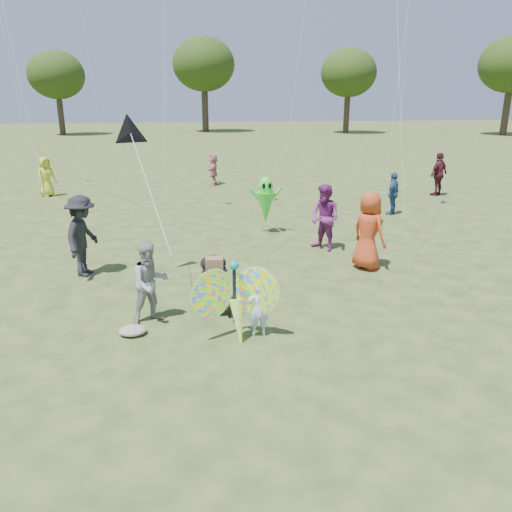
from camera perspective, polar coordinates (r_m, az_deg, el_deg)
The scene contains 16 objects.
ground at distance 8.66m, azimuth 2.89°, elevation -9.90°, with size 160.00×160.00×0.00m, color #51592B.
child_girl at distance 8.71m, azimuth 0.27°, elevation -6.15°, with size 0.36×0.23×0.97m, color #B4C8FF.
adult_man at distance 9.33m, azimuth -11.96°, elevation -3.03°, with size 0.74×0.58×1.53m, color #949499.
grey_bag at distance 9.16m, azimuth -13.93°, elevation -8.27°, with size 0.49×0.40×0.16m, color gray.
crowd_a at distance 12.29m, azimuth 12.74°, elevation 2.80°, with size 0.92×0.60×1.88m, color #B53D1D.
crowd_b at distance 12.20m, azimuth -19.22°, elevation 2.17°, with size 1.23×0.71×1.90m, color black.
crowd_c at distance 18.47m, azimuth 15.39°, elevation 6.90°, with size 0.88×0.37×1.50m, color #2D507E.
crowd_e at distance 13.63m, azimuth 7.88°, elevation 4.35°, with size 0.88×0.68×1.80m, color #762771.
crowd_g at distance 22.93m, azimuth -22.85°, elevation 8.34°, with size 0.81×0.52×1.65m, color #C8D031.
crowd_h at distance 22.67m, azimuth 20.15°, elevation 8.77°, with size 1.07×0.44×1.82m, color #4B1923.
crowd_j at distance 24.21m, azimuth -4.90°, elevation 9.83°, with size 1.34×0.43×1.44m, color #BE6C7F.
jogging_stroller at distance 9.77m, azimuth -4.78°, elevation -2.69°, with size 0.55×1.07×1.09m.
butterfly_kite at distance 8.50m, azimuth -2.32°, elevation -5.31°, with size 1.74×0.75×1.62m.
delta_kite_rig at distance 11.26m, azimuth -14.12°, elevation 13.38°, with size 1.22×2.71×2.46m.
alien_kite at distance 15.21m, azimuth 1.11°, elevation 6.17°, with size 1.12×0.69×1.74m.
tree_line at distance 52.84m, azimuth -3.38°, elevation 20.76°, with size 91.78×33.60×10.79m.
Camera 1 is at (-1.61, -7.50, 4.01)m, focal length 35.00 mm.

